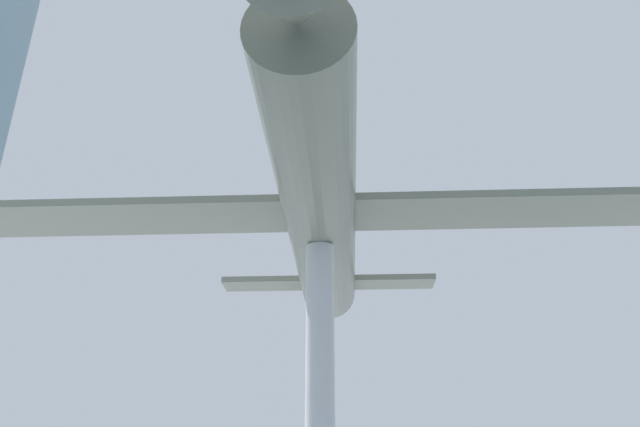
% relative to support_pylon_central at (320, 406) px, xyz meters
% --- Properties ---
extents(support_pylon_central, '(0.62, 0.62, 7.05)m').
position_rel_support_pylon_central_xyz_m(support_pylon_central, '(0.00, 0.00, 0.00)').
color(support_pylon_central, '#B7B7BC').
rests_on(support_pylon_central, ground_plane).
extents(suspended_airplane, '(20.95, 14.23, 2.73)m').
position_rel_support_pylon_central_xyz_m(suspended_airplane, '(0.01, 0.13, 4.37)').
color(suspended_airplane, slate).
rests_on(suspended_airplane, support_pylon_central).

